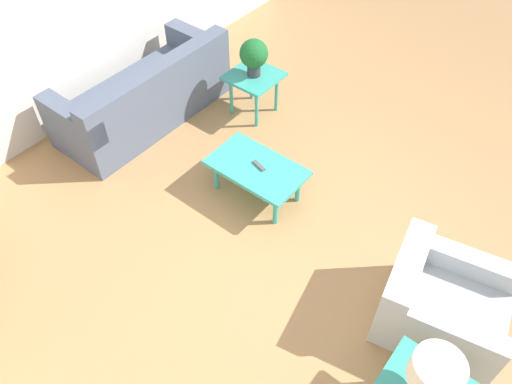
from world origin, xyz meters
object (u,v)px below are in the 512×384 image
at_px(side_table_plant, 254,80).
at_px(potted_plant, 254,55).
at_px(coffee_table, 257,170).
at_px(table_lamp, 436,373).
at_px(sofa, 146,97).
at_px(armchair, 439,304).

relative_size(side_table_plant, potted_plant, 1.28).
relative_size(coffee_table, side_table_plant, 1.69).
relative_size(potted_plant, table_lamp, 1.04).
height_order(sofa, coffee_table, sofa).
xyz_separation_m(sofa, coffee_table, (-1.74, 0.16, 0.03)).
bearing_deg(table_lamp, armchair, -76.08).
bearing_deg(coffee_table, potted_plant, -50.17).
height_order(sofa, potted_plant, potted_plant).
bearing_deg(sofa, table_lamp, 73.10).
bearing_deg(sofa, side_table_plant, 134.39).
bearing_deg(armchair, side_table_plant, 55.05).
height_order(armchair, side_table_plant, armchair).
bearing_deg(table_lamp, side_table_plant, -34.09).
height_order(armchair, coffee_table, armchair).
xyz_separation_m(sofa, table_lamp, (-3.94, 1.21, 0.51)).
distance_m(coffee_table, side_table_plant, 1.33).
height_order(sofa, armchair, sofa).
bearing_deg(sofa, potted_plant, 134.39).
relative_size(armchair, potted_plant, 2.43).
xyz_separation_m(side_table_plant, potted_plant, (-0.00, 0.00, 0.33)).
relative_size(coffee_table, potted_plant, 2.17).
bearing_deg(table_lamp, sofa, -17.07).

